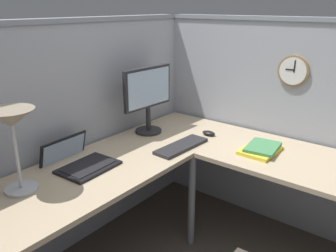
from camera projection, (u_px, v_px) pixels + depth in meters
The scene contains 10 objects.
cubicle_wall_back at pixel (61, 141), 2.31m from camera, with size 2.57×0.12×1.58m.
cubicle_wall_right at pixel (294, 128), 2.57m from camera, with size 0.12×2.37×1.58m.
desk at pixel (192, 193), 2.00m from camera, with size 2.35×2.15×0.73m.
monitor at pixel (148, 95), 2.56m from camera, with size 0.46×0.20×0.50m.
laptop at pixel (77, 161), 2.12m from camera, with size 0.36×0.40×0.22m.
keyboard at pixel (181, 146), 2.37m from camera, with size 0.43×0.14×0.02m, color #232326.
computer_mouse at pixel (209, 133), 2.59m from camera, with size 0.06×0.10×0.03m, color black.
desk_lamp_dome at pixel (12, 125), 1.71m from camera, with size 0.24×0.24×0.44m.
book_stack at pixel (261, 149), 2.30m from camera, with size 0.30×0.23×0.04m.
wall_clock at pixel (293, 71), 2.41m from camera, with size 0.04×0.22×0.22m.
Camera 1 is at (-1.61, -1.02, 1.66)m, focal length 37.02 mm.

